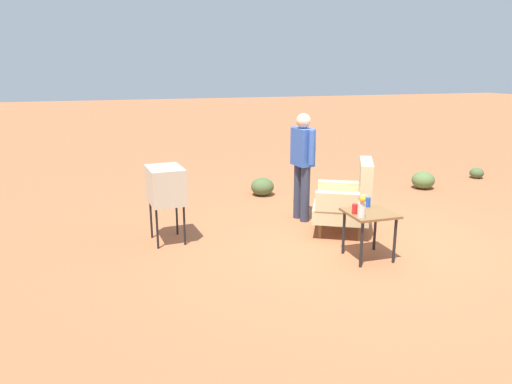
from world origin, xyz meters
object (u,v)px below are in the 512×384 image
Objects in this scene: soda_can_blue at (368,202)px; soda_can_red at (355,209)px; flower_vase at (362,205)px; tv_on_stand at (166,186)px; person_standing at (302,160)px; side_table at (370,219)px; armchair at (348,200)px.

soda_can_blue is 0.37m from soda_can_red.
soda_can_red is 0.17m from flower_vase.
tv_on_stand is 2.13m from person_standing.
tv_on_stand reaches higher than flower_vase.
soda_can_blue is at bearing 10.98° from person_standing.
soda_can_blue is at bearing 140.88° from flower_vase.
soda_can_blue is 1.00× the size of soda_can_red.
person_standing is at bearing 179.69° from flower_vase.
side_table is 0.26m from soda_can_red.
person_standing is at bearing 179.41° from soda_can_red.
soda_can_red is (1.68, -0.02, -0.28)m from person_standing.
person_standing reaches higher than side_table.
flower_vase reaches higher than soda_can_blue.
tv_on_stand reaches higher than side_table.
armchair reaches higher than flower_vase.
armchair is at bearing 171.94° from soda_can_blue.
soda_can_red is at bearing -177.09° from flower_vase.
person_standing is at bearing -173.17° from side_table.
side_table is 4.90× the size of soda_can_red.
soda_can_red is (0.01, -0.22, 0.15)m from side_table.
soda_can_red is at bearing -0.59° from person_standing.
side_table is 4.90× the size of soda_can_blue.
soda_can_red is (0.89, -0.40, 0.16)m from armchair.
tv_on_stand is at bearing -119.94° from side_table.
side_table is (0.89, -0.18, 0.01)m from armchair.
side_table is 1.74m from person_standing.
tv_on_stand is at bearing -99.96° from armchair.
side_table is at bearing -22.09° from soda_can_blue.
tv_on_stand is 2.47m from soda_can_red.
tv_on_stand is at bearing -122.61° from soda_can_red.
person_standing is 1.71m from soda_can_red.
soda_can_blue is at bearing 157.91° from side_table.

